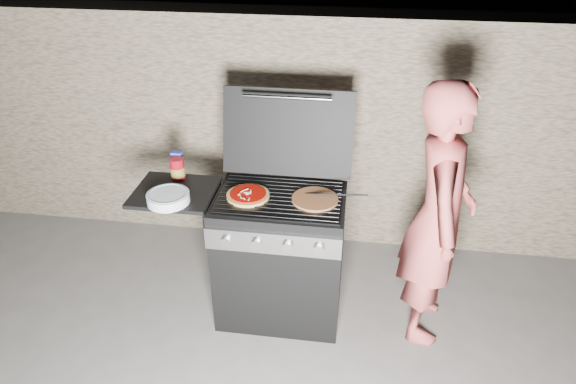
# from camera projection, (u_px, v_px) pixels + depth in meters

# --- Properties ---
(ground) EXTENTS (50.00, 50.00, 0.00)m
(ground) POSITION_uv_depth(u_px,v_px,m) (281.00, 308.00, 3.59)
(ground) COLOR #55514E
(stone_wall) EXTENTS (8.00, 0.35, 1.80)m
(stone_wall) POSITION_uv_depth(u_px,v_px,m) (300.00, 130.00, 4.03)
(stone_wall) COLOR #83755C
(stone_wall) RESTS_ON ground
(gas_grill) EXTENTS (1.34, 0.79, 0.91)m
(gas_grill) POSITION_uv_depth(u_px,v_px,m) (243.00, 253.00, 3.39)
(gas_grill) COLOR black
(gas_grill) RESTS_ON ground
(pizza_topped) EXTENTS (0.32, 0.32, 0.03)m
(pizza_topped) POSITION_uv_depth(u_px,v_px,m) (248.00, 195.00, 3.12)
(pizza_topped) COLOR #E0B274
(pizza_topped) RESTS_ON gas_grill
(pizza_plain) EXTENTS (0.34, 0.34, 0.02)m
(pizza_plain) POSITION_uv_depth(u_px,v_px,m) (315.00, 199.00, 3.09)
(pizza_plain) COLOR #B37E47
(pizza_plain) RESTS_ON gas_grill
(sauce_jar) EXTENTS (0.09, 0.09, 0.14)m
(sauce_jar) POSITION_uv_depth(u_px,v_px,m) (177.00, 168.00, 3.31)
(sauce_jar) COLOR maroon
(sauce_jar) RESTS_ON gas_grill
(blue_carton) EXTENTS (0.07, 0.04, 0.15)m
(blue_carton) POSITION_uv_depth(u_px,v_px,m) (178.00, 162.00, 3.37)
(blue_carton) COLOR #2B3DAC
(blue_carton) RESTS_ON gas_grill
(plate_stack) EXTENTS (0.31, 0.31, 0.06)m
(plate_stack) POSITION_uv_depth(u_px,v_px,m) (168.00, 198.00, 3.08)
(plate_stack) COLOR silver
(plate_stack) RESTS_ON gas_grill
(person) EXTENTS (0.45, 0.65, 1.69)m
(person) POSITION_uv_depth(u_px,v_px,m) (438.00, 217.00, 3.05)
(person) COLOR #B94B48
(person) RESTS_ON ground
(tongs) EXTENTS (0.38, 0.09, 0.08)m
(tongs) POSITION_uv_depth(u_px,v_px,m) (336.00, 195.00, 3.07)
(tongs) COLOR black
(tongs) RESTS_ON gas_grill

